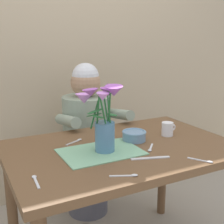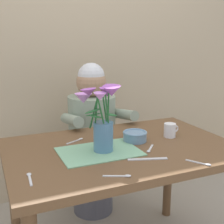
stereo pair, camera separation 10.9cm
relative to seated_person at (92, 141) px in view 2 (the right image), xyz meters
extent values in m
cube|color=tan|center=(-0.05, 0.43, 0.69)|extent=(4.00, 0.10, 2.50)
cube|color=brown|center=(-0.05, -0.62, 0.16)|extent=(1.20, 0.80, 0.04)
cylinder|color=brown|center=(-0.59, -0.28, -0.21)|extent=(0.06, 0.06, 0.70)
cylinder|color=brown|center=(0.49, -0.28, -0.21)|extent=(0.06, 0.06, 0.70)
cylinder|color=#4C4C56|center=(0.00, 0.00, -0.36)|extent=(0.30, 0.30, 0.40)
cylinder|color=gray|center=(0.00, 0.00, 0.09)|extent=(0.34, 0.34, 0.50)
sphere|color=#A37A5B|center=(0.00, 0.00, 0.44)|extent=(0.21, 0.21, 0.21)
sphere|color=silver|center=(0.00, 0.00, 0.48)|extent=(0.19, 0.19, 0.19)
cylinder|color=gray|center=(-0.19, -0.14, 0.22)|extent=(0.07, 0.33, 0.12)
cylinder|color=gray|center=(0.19, -0.14, 0.22)|extent=(0.07, 0.33, 0.12)
cube|color=#7AB289|center=(-0.19, -0.64, 0.18)|extent=(0.40, 0.28, 0.00)
cylinder|color=teal|center=(-0.17, -0.64, 0.25)|extent=(0.10, 0.10, 0.15)
cylinder|color=#23602D|center=(-0.14, -0.64, 0.39)|extent=(0.02, 0.06, 0.21)
cone|color=#CC7FDB|center=(-0.11, -0.63, 0.50)|extent=(0.11, 0.11, 0.04)
sphere|color=#E5D14C|center=(-0.11, -0.63, 0.50)|extent=(0.02, 0.02, 0.02)
cylinder|color=#23602D|center=(-0.15, -0.63, 0.38)|extent=(0.02, 0.04, 0.19)
cone|color=#A351B7|center=(-0.14, -0.61, 0.47)|extent=(0.12, 0.12, 0.05)
sphere|color=#E5D14C|center=(-0.14, -0.61, 0.48)|extent=(0.02, 0.02, 0.02)
cylinder|color=#23602D|center=(-0.21, -0.61, 0.36)|extent=(0.03, 0.05, 0.15)
cone|color=#CC7FDB|center=(-0.25, -0.57, 0.44)|extent=(0.12, 0.12, 0.05)
sphere|color=#E5D14C|center=(-0.25, -0.57, 0.45)|extent=(0.02, 0.02, 0.02)
cylinder|color=#23602D|center=(-0.21, -0.64, 0.39)|extent=(0.02, 0.02, 0.20)
cone|color=#A351B7|center=(-0.24, -0.64, 0.49)|extent=(0.11, 0.11, 0.04)
sphere|color=#E5D14C|center=(-0.24, -0.64, 0.49)|extent=(0.02, 0.02, 0.02)
cylinder|color=#23602D|center=(-0.19, -0.68, 0.38)|extent=(0.06, 0.04, 0.18)
cone|color=#CC7FDB|center=(-0.21, -0.71, 0.47)|extent=(0.06, 0.07, 0.04)
sphere|color=#E5D14C|center=(-0.21, -0.71, 0.48)|extent=(0.02, 0.02, 0.02)
cylinder|color=#23602D|center=(-0.16, -0.68, 0.39)|extent=(0.04, 0.04, 0.21)
cone|color=#A351B7|center=(-0.15, -0.71, 0.50)|extent=(0.12, 0.12, 0.06)
sphere|color=#E5D14C|center=(-0.15, -0.71, 0.50)|extent=(0.02, 0.02, 0.02)
ellipsoid|color=#23602D|center=(-0.23, -0.66, 0.40)|extent=(0.10, 0.06, 0.03)
ellipsoid|color=#23602D|center=(-0.12, -0.62, 0.36)|extent=(0.10, 0.08, 0.04)
ellipsoid|color=#23602D|center=(-0.21, -0.60, 0.36)|extent=(0.08, 0.09, 0.04)
ellipsoid|color=#23602D|center=(-0.22, -0.68, 0.37)|extent=(0.10, 0.08, 0.04)
cylinder|color=#6689A8|center=(0.05, -0.57, 0.20)|extent=(0.13, 0.13, 0.05)
torus|color=#6689A8|center=(0.05, -0.57, 0.23)|extent=(0.14, 0.14, 0.01)
cube|color=silver|center=(-0.02, -0.83, 0.18)|extent=(0.19, 0.08, 0.00)
cylinder|color=silver|center=(0.27, -0.58, 0.22)|extent=(0.07, 0.07, 0.08)
torus|color=silver|center=(0.31, -0.58, 0.22)|extent=(0.04, 0.01, 0.04)
cube|color=silver|center=(-0.27, -0.45, 0.18)|extent=(0.09, 0.05, 0.00)
ellipsoid|color=silver|center=(-0.22, -0.42, 0.18)|extent=(0.03, 0.03, 0.01)
cube|color=silver|center=(0.07, -0.70, 0.18)|extent=(0.07, 0.08, 0.00)
ellipsoid|color=silver|center=(0.03, -0.74, 0.18)|extent=(0.03, 0.03, 0.01)
cube|color=silver|center=(-0.24, -0.93, 0.18)|extent=(0.10, 0.05, 0.00)
ellipsoid|color=silver|center=(-0.19, -0.95, 0.18)|extent=(0.03, 0.03, 0.01)
cube|color=silver|center=(0.17, -0.95, 0.18)|extent=(0.06, 0.09, 0.00)
ellipsoid|color=silver|center=(0.20, -1.00, 0.18)|extent=(0.03, 0.03, 0.01)
cube|color=silver|center=(-0.56, -0.83, 0.18)|extent=(0.02, 0.10, 0.00)
ellipsoid|color=silver|center=(-0.56, -0.78, 0.18)|extent=(0.02, 0.03, 0.01)
camera|label=1|loc=(-0.80, -1.94, 0.73)|focal=48.37mm
camera|label=2|loc=(-0.71, -1.98, 0.73)|focal=48.37mm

